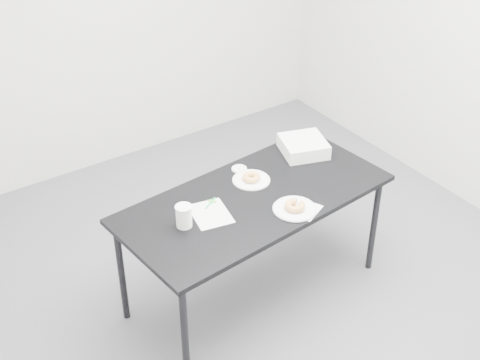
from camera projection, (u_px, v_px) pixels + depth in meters
floor at (246, 291)px, 4.36m from camera, size 4.00×4.00×0.00m
wall_back at (96, 5)px, 5.00m from camera, size 4.00×0.02×2.70m
table at (254, 204)px, 3.98m from camera, size 1.71×0.92×0.75m
scorecard at (211, 214)px, 3.81m from camera, size 0.25×0.30×0.00m
logo_patch at (212, 201)px, 3.91m from camera, size 0.05×0.05×0.00m
pen at (210, 203)px, 3.89m from camera, size 0.11×0.07×0.01m
napkin at (303, 209)px, 3.85m from camera, size 0.23×0.23×0.00m
plate_near at (295, 209)px, 3.84m from camera, size 0.25×0.25×0.01m
donut_near at (295, 206)px, 3.83m from camera, size 0.15×0.15×0.04m
plate_far at (251, 180)px, 4.10m from camera, size 0.23×0.23×0.01m
donut_far at (251, 177)px, 4.08m from camera, size 0.15×0.15×0.04m
coffee_cup at (184, 216)px, 3.68m from camera, size 0.09×0.09×0.13m
cup_lid at (239, 169)px, 4.19m from camera, size 0.10×0.10×0.01m
bakery_box at (303, 146)px, 4.35m from camera, size 0.35×0.35×0.09m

